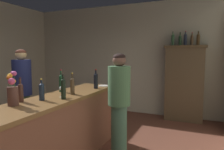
{
  "coord_description": "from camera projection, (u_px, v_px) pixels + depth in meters",
  "views": [
    {
      "loc": [
        2.12,
        -2.16,
        1.62
      ],
      "look_at": [
        0.96,
        0.55,
        1.33
      ],
      "focal_mm": 33.31,
      "sensor_mm": 36.0,
      "label": 1
    }
  ],
  "objects": [
    {
      "name": "display_bottle_midleft",
      "position": [
        180.0,
        40.0,
        4.99
      ],
      "size": [
        0.07,
        0.07,
        0.32
      ],
      "color": "#1C361D",
      "rests_on": "display_cabinet"
    },
    {
      "name": "wine_bottle_rose",
      "position": [
        63.0,
        88.0,
        2.74
      ],
      "size": [
        0.07,
        0.07,
        0.33
      ],
      "color": "black",
      "rests_on": "bar_counter"
    },
    {
      "name": "wine_bottle_pinot",
      "position": [
        21.0,
        91.0,
        2.58
      ],
      "size": [
        0.07,
        0.07,
        0.31
      ],
      "color": "#412620",
      "rests_on": "bar_counter"
    },
    {
      "name": "wine_bottle_chardonnay",
      "position": [
        61.0,
        82.0,
        3.27
      ],
      "size": [
        0.06,
        0.06,
        0.35
      ],
      "color": "#153B21",
      "rests_on": "bar_counter"
    },
    {
      "name": "wine_glass_front",
      "position": [
        62.0,
        89.0,
        2.88
      ],
      "size": [
        0.07,
        0.07,
        0.15
      ],
      "color": "white",
      "rests_on": "bar_counter"
    },
    {
      "name": "wall_back",
      "position": [
        121.0,
        59.0,
        5.94
      ],
      "size": [
        5.47,
        0.12,
        2.98
      ],
      "primitive_type": "cube",
      "color": "#B6AE97",
      "rests_on": "ground"
    },
    {
      "name": "display_bottle_left",
      "position": [
        173.0,
        39.0,
        5.05
      ],
      "size": [
        0.07,
        0.07,
        0.34
      ],
      "color": "#254629",
      "rests_on": "display_cabinet"
    },
    {
      "name": "display_bottle_center",
      "position": [
        185.0,
        39.0,
        4.94
      ],
      "size": [
        0.08,
        0.08,
        0.34
      ],
      "color": "#202534",
      "rests_on": "display_cabinet"
    },
    {
      "name": "wine_bottle_syrah",
      "position": [
        72.0,
        85.0,
        3.06
      ],
      "size": [
        0.06,
        0.06,
        0.32
      ],
      "color": "#42331F",
      "rests_on": "bar_counter"
    },
    {
      "name": "flower_arrangement",
      "position": [
        13.0,
        91.0,
        2.39
      ],
      "size": [
        0.14,
        0.14,
        0.4
      ],
      "color": "#51312B",
      "rests_on": "bar_counter"
    },
    {
      "name": "display_bottle_right",
      "position": [
        198.0,
        39.0,
        4.83
      ],
      "size": [
        0.08,
        0.08,
        0.33
      ],
      "color": "#432B12",
      "rests_on": "display_cabinet"
    },
    {
      "name": "wine_bottle_riesling",
      "position": [
        96.0,
        80.0,
        3.59
      ],
      "size": [
        0.07,
        0.07,
        0.34
      ],
      "color": "black",
      "rests_on": "bar_counter"
    },
    {
      "name": "bartender",
      "position": [
        119.0,
        100.0,
        3.24
      ],
      "size": [
        0.35,
        0.35,
        1.64
      ],
      "rotation": [
        0.0,
        0.0,
        3.35
      ],
      "color": "#3F644F",
      "rests_on": "ground"
    },
    {
      "name": "display_cabinet",
      "position": [
        184.0,
        82.0,
        5.04
      ],
      "size": [
        0.97,
        0.39,
        1.83
      ],
      "color": "brown",
      "rests_on": "ground"
    },
    {
      "name": "cheese_plate",
      "position": [
        104.0,
        86.0,
        3.88
      ],
      "size": [
        0.2,
        0.2,
        0.01
      ],
      "primitive_type": "cylinder",
      "color": "white",
      "rests_on": "bar_counter"
    },
    {
      "name": "patron_in_navy",
      "position": [
        23.0,
        91.0,
        3.79
      ],
      "size": [
        0.33,
        0.33,
        1.71
      ],
      "rotation": [
        0.0,
        0.0,
        -0.06
      ],
      "color": "#466848",
      "rests_on": "ground"
    },
    {
      "name": "display_bottle_midright",
      "position": [
        192.0,
        40.0,
        4.88
      ],
      "size": [
        0.07,
        0.07,
        0.3
      ],
      "color": "#4D341D",
      "rests_on": "display_cabinet"
    },
    {
      "name": "bar_counter",
      "position": [
        54.0,
        134.0,
        2.87
      ],
      "size": [
        0.64,
        2.82,
        1.03
      ],
      "color": "brown",
      "rests_on": "ground"
    },
    {
      "name": "wine_bottle_merlot",
      "position": [
        42.0,
        91.0,
        2.67
      ],
      "size": [
        0.07,
        0.07,
        0.28
      ],
      "color": "#192537",
      "rests_on": "bar_counter"
    }
  ]
}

